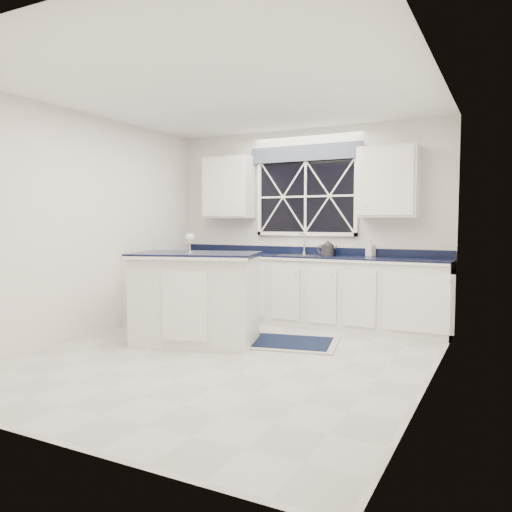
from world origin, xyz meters
The scene contains 13 objects.
ground centered at (0.00, 0.00, 0.00)m, with size 4.50×4.50×0.00m, color silver.
back_wall centered at (0.00, 2.25, 1.35)m, with size 4.00×0.10×2.70m, color silver.
base_cabinets centered at (-0.33, 1.78, 0.45)m, with size 3.99×1.60×0.90m.
countertop centered at (0.00, 1.95, 0.92)m, with size 3.98×0.64×0.04m, color black.
dishwasher centered at (-1.10, 1.95, 0.41)m, with size 0.60×0.58×0.82m, color black.
window centered at (0.00, 2.20, 1.83)m, with size 1.65×0.09×1.26m.
upper_cabinets centered at (0.00, 2.08, 1.90)m, with size 3.10×0.34×0.90m.
faucet centered at (0.00, 2.14, 1.10)m, with size 0.05×0.20×0.30m.
island centered at (-0.61, 0.35, 0.53)m, with size 1.58×1.20×1.05m.
rug centered at (0.23, 0.80, 0.01)m, with size 1.48×1.08×0.02m.
kettle centered at (0.38, 2.07, 1.03)m, with size 0.29×0.18×0.20m.
wine_glass centered at (-0.59, 0.21, 1.21)m, with size 0.10×0.10×0.23m.
soap_bottle centered at (0.94, 2.17, 1.05)m, with size 0.10×0.10×0.22m, color silver.
Camera 1 is at (2.60, -4.38, 1.40)m, focal length 35.00 mm.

